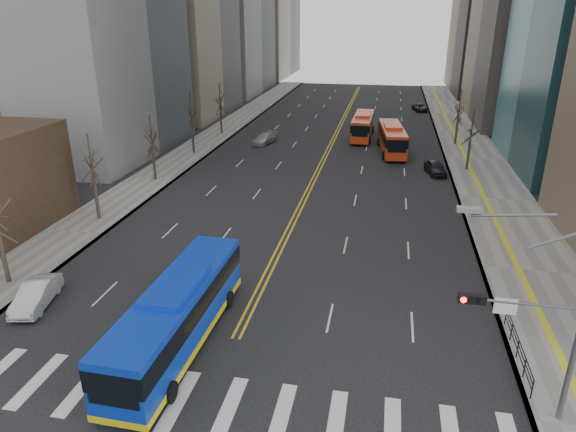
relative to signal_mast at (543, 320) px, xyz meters
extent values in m
plane|color=black|center=(-13.77, -2.00, -4.86)|extent=(220.00, 220.00, 0.00)
cube|color=gray|center=(3.73, 43.00, -4.78)|extent=(7.00, 130.00, 0.15)
cube|color=gray|center=(-30.27, 43.00, -4.78)|extent=(5.00, 130.00, 0.15)
cube|color=silver|center=(-22.04, -2.00, -4.85)|extent=(0.70, 4.00, 0.01)
cube|color=silver|center=(-19.67, -2.00, -4.85)|extent=(0.70, 4.00, 0.01)
cube|color=silver|center=(-17.31, -2.00, -4.85)|extent=(0.70, 4.00, 0.01)
cube|color=silver|center=(-14.95, -2.00, -4.85)|extent=(0.70, 4.00, 0.01)
cube|color=silver|center=(-12.58, -2.00, -4.85)|extent=(0.70, 4.00, 0.01)
cube|color=silver|center=(-10.22, -2.00, -4.85)|extent=(0.70, 4.00, 0.01)
cube|color=silver|center=(-7.86, -2.00, -4.85)|extent=(0.70, 4.00, 0.01)
cube|color=silver|center=(-5.49, -2.00, -4.85)|extent=(0.70, 4.00, 0.01)
cube|color=gold|center=(-13.97, 53.00, -4.85)|extent=(0.15, 100.00, 0.01)
cube|color=gold|center=(-13.57, 53.00, -4.85)|extent=(0.15, 100.00, 0.01)
cylinder|color=slate|center=(-0.82, 0.00, 0.64)|extent=(4.50, 0.12, 0.12)
cube|color=black|center=(-2.77, 0.00, 0.64)|extent=(1.10, 0.28, 0.38)
cylinder|color=#FF190C|center=(-3.12, -0.16, 0.64)|extent=(0.24, 0.08, 0.24)
cylinder|color=black|center=(-2.77, -0.16, 0.64)|extent=(0.24, 0.08, 0.24)
cylinder|color=black|center=(-2.42, -0.16, 0.64)|extent=(0.24, 0.08, 0.24)
cube|color=silver|center=(-1.47, 0.00, 0.44)|extent=(0.90, 0.06, 0.70)
cube|color=#999993|center=(-3.37, 0.00, 4.44)|extent=(0.90, 0.35, 0.18)
cube|color=black|center=(0.53, 4.00, -3.71)|extent=(0.04, 6.00, 0.04)
cylinder|color=black|center=(0.53, 1.00, -4.21)|extent=(0.06, 0.06, 1.00)
cylinder|color=black|center=(0.53, 2.50, -4.21)|extent=(0.06, 0.06, 1.00)
cylinder|color=black|center=(0.53, 4.00, -4.21)|extent=(0.06, 0.06, 1.00)
cylinder|color=black|center=(0.53, 5.50, -4.21)|extent=(0.06, 0.06, 1.00)
cylinder|color=black|center=(0.53, 7.00, -4.21)|extent=(0.06, 0.06, 1.00)
cylinder|color=#2F251C|center=(-29.77, 6.00, -2.98)|extent=(0.28, 0.28, 3.75)
cylinder|color=#2F251C|center=(-29.77, 17.00, -2.91)|extent=(0.28, 0.28, 3.90)
cylinder|color=#2F251C|center=(-29.77, 28.00, -3.06)|extent=(0.28, 0.28, 3.60)
cylinder|color=#2F251C|center=(-29.77, 39.00, -2.86)|extent=(0.28, 0.28, 4.00)
cylinder|color=#2F251C|center=(-29.77, 50.00, -2.96)|extent=(0.28, 0.28, 3.80)
cylinder|color=#2F251C|center=(2.23, 38.00, -3.11)|extent=(0.28, 0.28, 3.50)
cylinder|color=#2F251C|center=(2.23, 50.00, -2.98)|extent=(0.28, 0.28, 3.75)
cube|color=#0B2FAF|center=(-16.47, 2.00, -2.99)|extent=(2.92, 12.71, 3.02)
cube|color=black|center=(-16.47, 2.00, -2.41)|extent=(2.98, 12.73, 1.08)
cube|color=#0B2FAF|center=(-16.47, 2.00, -1.38)|extent=(2.21, 4.48, 0.40)
cube|color=yellow|center=(-16.47, 2.00, -4.31)|extent=(2.98, 12.73, 0.35)
cylinder|color=black|center=(-17.88, -2.02, -4.36)|extent=(0.32, 1.01, 1.00)
cylinder|color=black|center=(-15.24, -2.08, -4.36)|extent=(0.32, 1.01, 1.00)
cylinder|color=black|center=(-17.69, 6.08, -4.36)|extent=(0.32, 1.01, 1.00)
cylinder|color=black|center=(-15.06, 6.02, -4.36)|extent=(0.32, 1.01, 1.00)
cube|color=red|center=(-5.98, 44.37, -3.10)|extent=(3.67, 11.06, 2.81)
cube|color=black|center=(-5.98, 44.37, -2.55)|extent=(3.73, 11.08, 1.01)
cube|color=red|center=(-5.98, 44.37, -1.60)|extent=(2.39, 3.99, 0.40)
cylinder|color=black|center=(-6.82, 40.78, -4.36)|extent=(0.41, 1.03, 1.00)
cylinder|color=black|center=(-4.37, 41.06, -4.36)|extent=(0.41, 1.03, 1.00)
cylinder|color=black|center=(-7.60, 47.68, -4.36)|extent=(0.41, 1.03, 1.00)
cylinder|color=black|center=(-5.15, 47.96, -4.36)|extent=(0.41, 1.03, 1.00)
cube|color=red|center=(-9.98, 51.55, -3.14)|extent=(2.58, 10.63, 2.73)
cube|color=black|center=(-9.98, 51.55, -2.60)|extent=(2.64, 10.65, 0.99)
cube|color=red|center=(-9.98, 51.55, -1.67)|extent=(1.99, 3.74, 0.40)
cylinder|color=black|center=(-11.24, 48.18, -4.36)|extent=(0.32, 1.00, 1.00)
cylinder|color=black|center=(-8.83, 48.14, -4.36)|extent=(0.32, 1.00, 1.00)
cylinder|color=black|center=(-11.13, 54.96, -4.36)|extent=(0.32, 1.00, 1.00)
cylinder|color=black|center=(-8.72, 54.92, -4.36)|extent=(0.32, 1.00, 1.00)
imported|color=silver|center=(-26.27, 4.00, -4.14)|extent=(2.39, 4.59, 1.44)
imported|color=black|center=(-1.27, 35.93, -4.14)|extent=(2.55, 4.47, 1.43)
imported|color=#A9A9AF|center=(-22.46, 45.76, -4.19)|extent=(3.02, 4.90, 1.33)
imported|color=black|center=(-1.27, 74.33, -4.26)|extent=(2.98, 4.65, 1.19)
camera|label=1|loc=(-6.60, -19.01, 11.39)|focal=32.00mm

